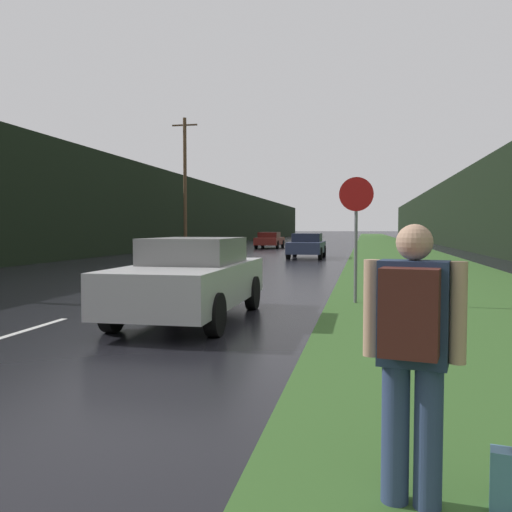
% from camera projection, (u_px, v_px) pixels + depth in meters
% --- Properties ---
extents(grass_verge, '(6.00, 240.00, 0.02)m').
position_uv_depth(grass_verge, '(395.00, 251.00, 38.44)').
color(grass_verge, '#386028').
rests_on(grass_verge, ground_plane).
extents(lane_stripe_b, '(0.12, 3.00, 0.01)m').
position_uv_depth(lane_stripe_b, '(12.00, 334.00, 8.41)').
color(lane_stripe_b, silver).
rests_on(lane_stripe_b, ground_plane).
extents(lane_stripe_c, '(0.12, 3.00, 0.01)m').
position_uv_depth(lane_stripe_c, '(170.00, 287.00, 15.26)').
color(lane_stripe_c, silver).
rests_on(lane_stripe_c, ground_plane).
extents(lane_stripe_d, '(0.12, 3.00, 0.01)m').
position_uv_depth(lane_stripe_d, '(230.00, 269.00, 22.12)').
color(lane_stripe_d, silver).
rests_on(lane_stripe_d, ground_plane).
extents(treeline_far_side, '(2.00, 140.00, 6.11)m').
position_uv_depth(treeline_far_side, '(194.00, 213.00, 51.61)').
color(treeline_far_side, black).
rests_on(treeline_far_side, ground_plane).
extents(treeline_near_side, '(2.00, 140.00, 6.02)m').
position_uv_depth(treeline_near_side, '(460.00, 213.00, 46.91)').
color(treeline_near_side, black).
rests_on(treeline_near_side, ground_plane).
extents(utility_pole_far, '(1.80, 0.24, 9.27)m').
position_uv_depth(utility_pole_far, '(185.00, 183.00, 37.60)').
color(utility_pole_far, '#4C3823').
rests_on(utility_pole_far, ground_plane).
extents(stop_sign, '(0.74, 0.07, 2.76)m').
position_uv_depth(stop_sign, '(356.00, 224.00, 11.78)').
color(stop_sign, slate).
rests_on(stop_sign, ground_plane).
extents(hitchhiker_with_backpack, '(0.57, 0.46, 1.68)m').
position_uv_depth(hitchhiker_with_backpack, '(412.00, 348.00, 3.12)').
color(hitchhiker_with_backpack, navy).
rests_on(hitchhiker_with_backpack, ground_plane).
extents(car_passing_near, '(1.89, 4.57, 1.47)m').
position_uv_depth(car_passing_near, '(192.00, 278.00, 9.83)').
color(car_passing_near, '#BCBCBC').
rests_on(car_passing_near, ground_plane).
extents(car_passing_far, '(1.89, 4.37, 1.37)m').
position_uv_depth(car_passing_far, '(307.00, 245.00, 29.79)').
color(car_passing_far, '#2D3856').
rests_on(car_passing_far, ground_plane).
extents(car_oncoming, '(1.93, 4.68, 1.32)m').
position_uv_depth(car_oncoming, '(270.00, 240.00, 44.72)').
color(car_oncoming, maroon).
rests_on(car_oncoming, ground_plane).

